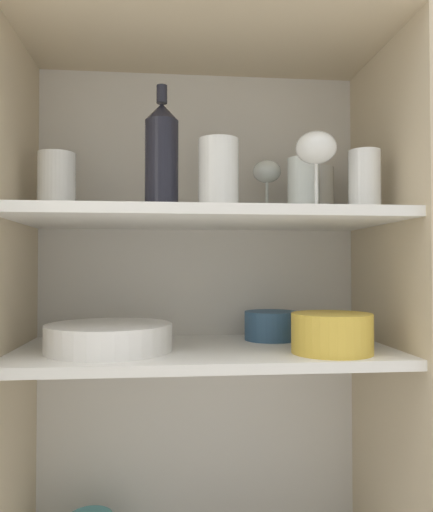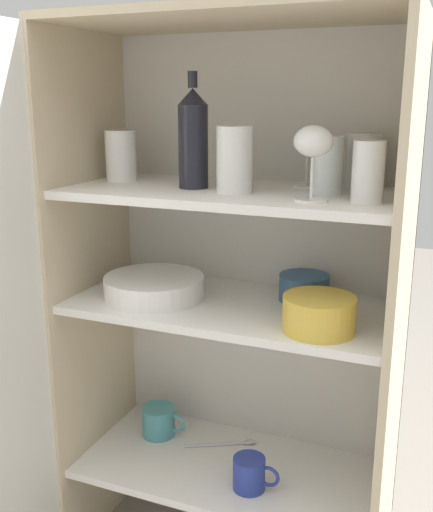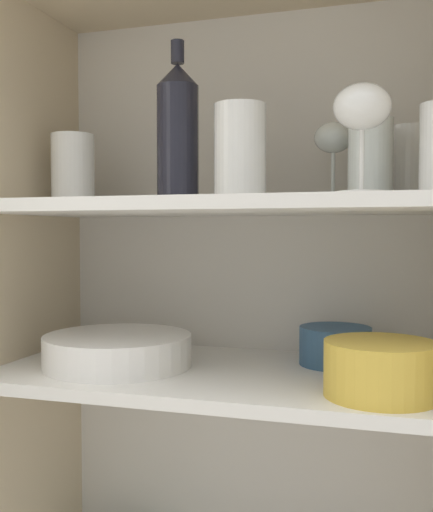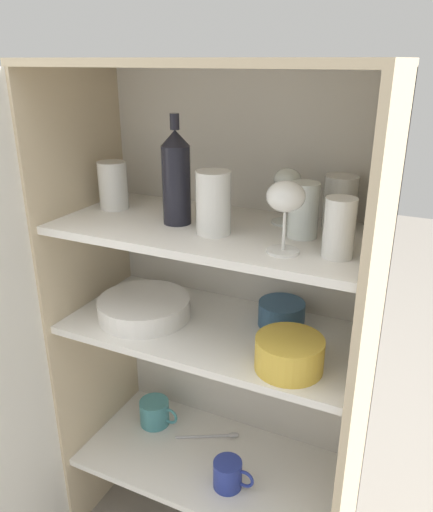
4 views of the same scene
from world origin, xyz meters
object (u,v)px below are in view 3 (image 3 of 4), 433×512
at_px(wine_bottle, 178,131).
at_px(plate_stack_white, 118,350).
at_px(mixing_bowl_large, 381,367).
at_px(serving_bowl_small, 335,344).

relative_size(wine_bottle, plate_stack_white, 1.05).
height_order(plate_stack_white, mixing_bowl_large, mixing_bowl_large).
relative_size(wine_bottle, mixing_bowl_large, 1.68).
bearing_deg(plate_stack_white, serving_bowl_small, 18.39).
distance_m(mixing_bowl_large, serving_bowl_small, 0.20).
bearing_deg(wine_bottle, mixing_bowl_large, -14.50).
distance_m(wine_bottle, serving_bowl_small, 0.45).
bearing_deg(mixing_bowl_large, plate_stack_white, 171.05).
bearing_deg(wine_bottle, serving_bowl_small, 21.87).
xyz_separation_m(plate_stack_white, serving_bowl_small, (0.35, 0.12, 0.01)).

